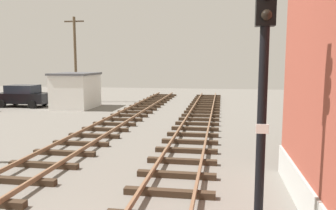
# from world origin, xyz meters

# --- Properties ---
(signal_mast) EXTENTS (0.36, 0.40, 5.37)m
(signal_mast) POSITION_xyz_m (3.08, 2.42, 3.37)
(signal_mast) COLOR black
(signal_mast) RESTS_ON ground
(control_hut) EXTENTS (3.00, 3.80, 2.76)m
(control_hut) POSITION_xyz_m (-9.04, 20.67, 1.39)
(control_hut) COLOR silver
(control_hut) RESTS_ON ground
(parked_car_black) EXTENTS (4.20, 2.04, 1.76)m
(parked_car_black) POSITION_xyz_m (-13.52, 20.59, 0.90)
(parked_car_black) COLOR black
(parked_car_black) RESTS_ON ground
(utility_pole_far) EXTENTS (1.80, 0.24, 7.56)m
(utility_pole_far) POSITION_xyz_m (-10.72, 24.48, 3.97)
(utility_pole_far) COLOR brown
(utility_pole_far) RESTS_ON ground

